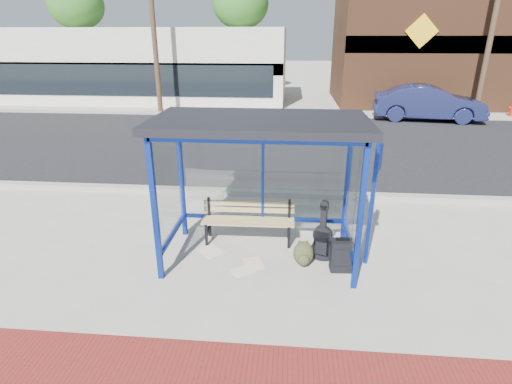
# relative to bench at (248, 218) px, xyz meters

# --- Properties ---
(ground) EXTENTS (120.00, 120.00, 0.00)m
(ground) POSITION_rel_bench_xyz_m (0.25, -0.61, -0.45)
(ground) COLOR #B2ADA0
(ground) RESTS_ON ground
(brick_paver_strip) EXTENTS (60.00, 1.00, 0.01)m
(brick_paver_strip) POSITION_rel_bench_xyz_m (0.25, -3.21, -0.45)
(brick_paver_strip) COLOR maroon
(brick_paver_strip) RESTS_ON ground
(curb_near) EXTENTS (60.00, 0.25, 0.12)m
(curb_near) POSITION_rel_bench_xyz_m (0.25, 2.29, -0.39)
(curb_near) COLOR gray
(curb_near) RESTS_ON ground
(street_asphalt) EXTENTS (60.00, 10.00, 0.00)m
(street_asphalt) POSITION_rel_bench_xyz_m (0.25, 7.39, -0.45)
(street_asphalt) COLOR black
(street_asphalt) RESTS_ON ground
(curb_far) EXTENTS (60.00, 0.25, 0.12)m
(curb_far) POSITION_rel_bench_xyz_m (0.25, 12.49, -0.39)
(curb_far) COLOR gray
(curb_far) RESTS_ON ground
(far_sidewalk) EXTENTS (60.00, 4.00, 0.01)m
(far_sidewalk) POSITION_rel_bench_xyz_m (0.25, 14.39, -0.45)
(far_sidewalk) COLOR #B2ADA0
(far_sidewalk) RESTS_ON ground
(bus_shelter) EXTENTS (3.30, 1.80, 2.42)m
(bus_shelter) POSITION_rel_bench_xyz_m (0.25, -0.54, 1.62)
(bus_shelter) COLOR navy
(bus_shelter) RESTS_ON ground
(storefront_white) EXTENTS (18.00, 6.04, 4.00)m
(storefront_white) POSITION_rel_bench_xyz_m (-8.75, 17.38, 1.55)
(storefront_white) COLOR silver
(storefront_white) RESTS_ON ground
(storefront_brown) EXTENTS (10.00, 7.08, 6.40)m
(storefront_brown) POSITION_rel_bench_xyz_m (8.25, 17.89, 2.75)
(storefront_brown) COLOR #59331E
(storefront_brown) RESTS_ON ground
(tree_left) EXTENTS (3.60, 3.60, 7.03)m
(tree_left) POSITION_rel_bench_xyz_m (-13.75, 21.39, 5.00)
(tree_left) COLOR #4C3826
(tree_left) RESTS_ON ground
(tree_mid) EXTENTS (3.60, 3.60, 7.03)m
(tree_mid) POSITION_rel_bench_xyz_m (-2.75, 21.39, 5.00)
(tree_mid) COLOR #4C3826
(tree_mid) RESTS_ON ground
(tree_right) EXTENTS (3.60, 3.60, 7.03)m
(tree_right) POSITION_rel_bench_xyz_m (12.75, 21.39, 5.00)
(tree_right) COLOR #4C3826
(tree_right) RESTS_ON ground
(utility_pole_west) EXTENTS (1.60, 0.24, 8.00)m
(utility_pole_west) POSITION_rel_bench_xyz_m (-5.75, 12.79, 3.66)
(utility_pole_west) COLOR #4C3826
(utility_pole_west) RESTS_ON ground
(utility_pole_east) EXTENTS (1.60, 0.24, 8.00)m
(utility_pole_east) POSITION_rel_bench_xyz_m (9.25, 12.79, 3.66)
(utility_pole_east) COLOR #4C3826
(utility_pole_east) RESTS_ON ground
(bench) EXTENTS (1.69, 0.45, 0.80)m
(bench) POSITION_rel_bench_xyz_m (0.00, 0.00, 0.00)
(bench) COLOR black
(bench) RESTS_ON ground
(guitar_bag) EXTENTS (0.39, 0.21, 1.03)m
(guitar_bag) POSITION_rel_bench_xyz_m (1.31, -0.59, -0.07)
(guitar_bag) COLOR black
(guitar_bag) RESTS_ON ground
(suitcase) EXTENTS (0.36, 0.25, 0.60)m
(suitcase) POSITION_rel_bench_xyz_m (1.60, -0.90, -0.17)
(suitcase) COLOR black
(suitcase) RESTS_ON ground
(backpack) EXTENTS (0.35, 0.32, 0.41)m
(backpack) POSITION_rel_bench_xyz_m (1.00, -0.77, -0.26)
(backpack) COLOR #30321B
(backpack) RESTS_ON ground
(sign_post) EXTENTS (0.14, 0.26, 2.22)m
(sign_post) POSITION_rel_bench_xyz_m (2.06, -0.63, 0.80)
(sign_post) COLOR navy
(sign_post) RESTS_ON ground
(newspaper_a) EXTENTS (0.53, 0.53, 0.01)m
(newspaper_a) POSITION_rel_bench_xyz_m (-0.63, -0.48, -0.45)
(newspaper_a) COLOR white
(newspaper_a) RESTS_ON ground
(newspaper_b) EXTENTS (0.45, 0.43, 0.01)m
(newspaper_b) POSITION_rel_bench_xyz_m (0.02, -1.07, -0.45)
(newspaper_b) COLOR white
(newspaper_b) RESTS_ON ground
(newspaper_c) EXTENTS (0.41, 0.47, 0.01)m
(newspaper_c) POSITION_rel_bench_xyz_m (0.17, -0.82, -0.45)
(newspaper_c) COLOR white
(newspaper_c) RESTS_ON ground
(parked_car) EXTENTS (4.89, 2.23, 1.56)m
(parked_car) POSITION_rel_bench_xyz_m (6.84, 12.12, 0.33)
(parked_car) COLOR #1C224F
(parked_car) RESTS_ON ground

